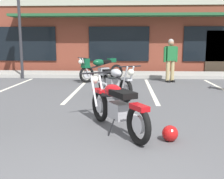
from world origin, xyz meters
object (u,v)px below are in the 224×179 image
object	(u,v)px
motorcycle_green_cafe_racer	(114,81)
parking_lot_lamp_post	(18,6)
motorcycle_foreground_classic	(116,106)
person_in_shorts_foreground	(171,58)
motorcycle_red_sportbike	(100,68)
helmet_on_pavement	(170,133)

from	to	relation	value
motorcycle_green_cafe_racer	parking_lot_lamp_post	bearing A→B (deg)	137.55
motorcycle_foreground_classic	person_in_shorts_foreground	distance (m)	6.47
motorcycle_foreground_classic	parking_lot_lamp_post	size ratio (longest dim) A/B	0.41
motorcycle_foreground_classic	motorcycle_green_cafe_racer	distance (m)	3.02
motorcycle_red_sportbike	motorcycle_green_cafe_racer	bearing A→B (deg)	-77.32
person_in_shorts_foreground	helmet_on_pavement	xyz separation A→B (m)	(-0.98, -6.64, -0.82)
motorcycle_foreground_classic	parking_lot_lamp_post	bearing A→B (deg)	122.42
motorcycle_foreground_classic	motorcycle_green_cafe_racer	bearing A→B (deg)	93.46
person_in_shorts_foreground	motorcycle_foreground_classic	bearing A→B (deg)	-106.84
motorcycle_foreground_classic	motorcycle_green_cafe_racer	size ratio (longest dim) A/B	0.99
motorcycle_foreground_classic	motorcycle_red_sportbike	world-z (taller)	same
motorcycle_red_sportbike	helmet_on_pavement	distance (m)	6.92
person_in_shorts_foreground	parking_lot_lamp_post	size ratio (longest dim) A/B	0.37
motorcycle_red_sportbike	motorcycle_green_cafe_racer	size ratio (longest dim) A/B	0.92
motorcycle_red_sportbike	parking_lot_lamp_post	distance (m)	4.25
motorcycle_foreground_classic	motorcycle_red_sportbike	bearing A→B (deg)	98.27
person_in_shorts_foreground	motorcycle_red_sportbike	bearing A→B (deg)	179.15
motorcycle_green_cafe_racer	motorcycle_red_sportbike	bearing A→B (deg)	102.68
motorcycle_green_cafe_racer	parking_lot_lamp_post	size ratio (longest dim) A/B	0.42
motorcycle_foreground_classic	person_in_shorts_foreground	size ratio (longest dim) A/B	1.13
person_in_shorts_foreground	parking_lot_lamp_post	bearing A→B (deg)	174.33
person_in_shorts_foreground	parking_lot_lamp_post	world-z (taller)	parking_lot_lamp_post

